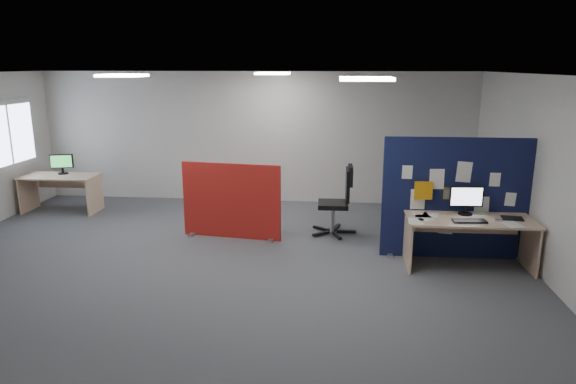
# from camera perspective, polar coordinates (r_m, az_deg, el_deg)

# --- Properties ---
(floor) EXTENTS (9.00, 9.00, 0.00)m
(floor) POSITION_cam_1_polar(r_m,az_deg,el_deg) (7.76, -7.54, -7.53)
(floor) COLOR #53565B
(floor) RESTS_ON ground
(ceiling) EXTENTS (9.00, 7.00, 0.02)m
(ceiling) POSITION_cam_1_polar(r_m,az_deg,el_deg) (7.22, -8.24, 12.82)
(ceiling) COLOR white
(ceiling) RESTS_ON wall_back
(wall_back) EXTENTS (9.00, 0.02, 2.70)m
(wall_back) POSITION_cam_1_polar(r_m,az_deg,el_deg) (10.76, -3.66, 6.05)
(wall_back) COLOR silver
(wall_back) RESTS_ON floor
(wall_front) EXTENTS (9.00, 0.02, 2.70)m
(wall_front) POSITION_cam_1_polar(r_m,az_deg,el_deg) (4.17, -18.85, -7.55)
(wall_front) COLOR silver
(wall_front) RESTS_ON floor
(wall_right) EXTENTS (0.02, 7.00, 2.70)m
(wall_right) POSITION_cam_1_polar(r_m,az_deg,el_deg) (7.72, 26.74, 1.42)
(wall_right) COLOR silver
(wall_right) RESTS_ON floor
(window) EXTENTS (0.06, 1.70, 1.30)m
(window) POSITION_cam_1_polar(r_m,az_deg,el_deg) (10.98, -28.66, 5.59)
(window) COLOR white
(window) RESTS_ON wall_left
(ceiling_lights) EXTENTS (4.10, 4.10, 0.04)m
(ceiling_lights) POSITION_cam_1_polar(r_m,az_deg,el_deg) (7.81, -4.63, 12.77)
(ceiling_lights) COLOR white
(ceiling_lights) RESTS_ON ceiling
(navy_divider) EXTENTS (2.20, 0.30, 1.82)m
(navy_divider) POSITION_cam_1_polar(r_m,az_deg,el_deg) (7.94, 18.24, -0.75)
(navy_divider) COLOR #0F0E35
(navy_divider) RESTS_ON floor
(main_desk) EXTENTS (1.75, 0.78, 0.73)m
(main_desk) POSITION_cam_1_polar(r_m,az_deg,el_deg) (7.73, 19.44, -3.93)
(main_desk) COLOR #DCAF8D
(main_desk) RESTS_ON floor
(monitor_main) EXTENTS (0.48, 0.20, 0.42)m
(monitor_main) POSITION_cam_1_polar(r_m,az_deg,el_deg) (7.76, 19.20, -0.72)
(monitor_main) COLOR black
(monitor_main) RESTS_ON main_desk
(keyboard) EXTENTS (0.46, 0.21, 0.02)m
(keyboard) POSITION_cam_1_polar(r_m,az_deg,el_deg) (7.48, 19.52, -3.05)
(keyboard) COLOR black
(keyboard) RESTS_ON main_desk
(mouse) EXTENTS (0.11, 0.08, 0.03)m
(mouse) POSITION_cam_1_polar(r_m,az_deg,el_deg) (7.65, 22.36, -2.91)
(mouse) COLOR #97989C
(mouse) RESTS_ON main_desk
(paper_tray) EXTENTS (0.31, 0.26, 0.01)m
(paper_tray) POSITION_cam_1_polar(r_m,az_deg,el_deg) (7.84, 23.65, -2.69)
(paper_tray) COLOR black
(paper_tray) RESTS_ON main_desk
(red_divider) EXTENTS (1.68, 0.30, 1.27)m
(red_divider) POSITION_cam_1_polar(r_m,az_deg,el_deg) (8.54, -6.33, -1.08)
(red_divider) COLOR #A32015
(red_divider) RESTS_ON floor
(second_desk) EXTENTS (1.43, 0.71, 0.73)m
(second_desk) POSITION_cam_1_polar(r_m,az_deg,el_deg) (11.01, -23.87, 0.79)
(second_desk) COLOR #DCAF8D
(second_desk) RESTS_ON floor
(monitor_second) EXTENTS (0.42, 0.19, 0.39)m
(monitor_second) POSITION_cam_1_polar(r_m,az_deg,el_deg) (11.03, -23.81, 2.95)
(monitor_second) COLOR black
(monitor_second) RESTS_ON second_desk
(office_chair) EXTENTS (0.75, 0.78, 1.17)m
(office_chair) POSITION_cam_1_polar(r_m,az_deg,el_deg) (8.70, 5.83, -0.48)
(office_chair) COLOR black
(office_chair) RESTS_ON floor
(desk_papers) EXTENTS (1.53, 0.83, 0.00)m
(desk_papers) POSITION_cam_1_polar(r_m,az_deg,el_deg) (7.58, 17.21, -2.73)
(desk_papers) COLOR white
(desk_papers) RESTS_ON main_desk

